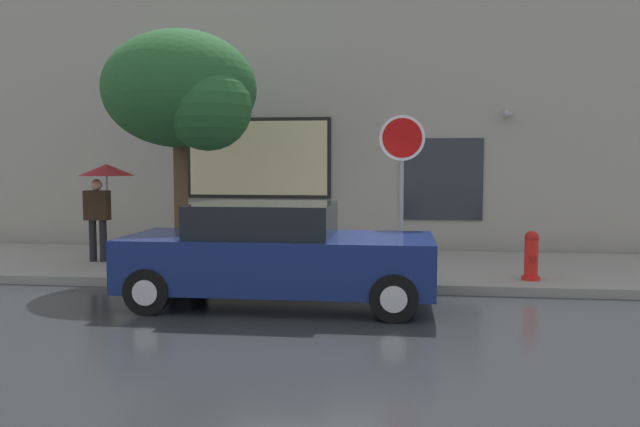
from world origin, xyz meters
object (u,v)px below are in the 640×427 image
(stop_sign, at_px, (402,163))
(street_tree, at_px, (185,93))
(pedestrian_with_umbrella, at_px, (104,183))
(fire_hydrant, at_px, (531,256))
(parked_car, at_px, (276,255))

(stop_sign, bearing_deg, street_tree, 173.40)
(pedestrian_with_umbrella, height_order, stop_sign, stop_sign)
(fire_hydrant, relative_size, street_tree, 0.19)
(fire_hydrant, relative_size, pedestrian_with_umbrella, 0.43)
(street_tree, bearing_deg, fire_hydrant, -4.98)
(fire_hydrant, distance_m, street_tree, 6.63)
(fire_hydrant, bearing_deg, street_tree, 175.02)
(parked_car, xyz_separation_m, street_tree, (-2.07, 2.16, 2.58))
(pedestrian_with_umbrella, bearing_deg, street_tree, -14.70)
(pedestrian_with_umbrella, bearing_deg, parked_car, -34.12)
(fire_hydrant, distance_m, stop_sign, 2.61)
(fire_hydrant, bearing_deg, pedestrian_with_umbrella, 172.72)
(parked_car, distance_m, stop_sign, 2.82)
(pedestrian_with_umbrella, xyz_separation_m, street_tree, (1.81, -0.47, 1.64))
(parked_car, bearing_deg, pedestrian_with_umbrella, 145.88)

